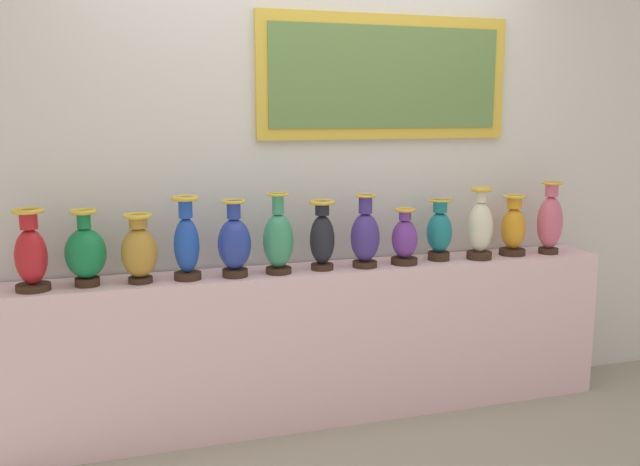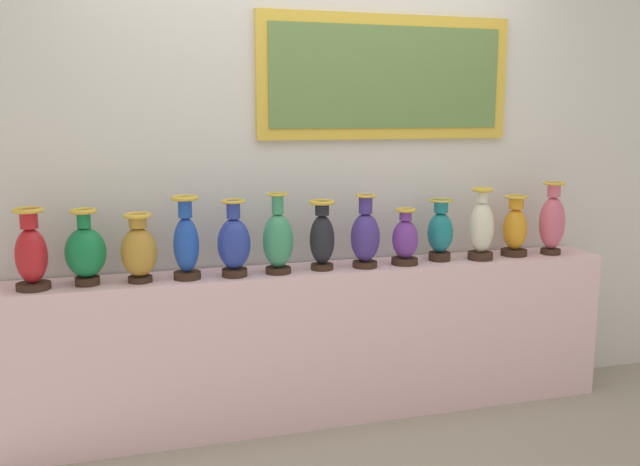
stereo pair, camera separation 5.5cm
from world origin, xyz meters
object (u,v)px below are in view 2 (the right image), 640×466
at_px(vase_sapphire, 186,242).
at_px(vase_teal, 440,232).
at_px(vase_onyx, 321,237).
at_px(vase_ivory, 481,228).
at_px(vase_emerald, 86,251).
at_px(vase_indigo, 365,236).
at_px(vase_violet, 405,240).
at_px(vase_cobalt, 234,243).
at_px(vase_ochre, 139,250).
at_px(vase_amber, 515,228).
at_px(vase_crimson, 31,253).
at_px(vase_jade, 278,240).
at_px(vase_rose, 552,221).

xyz_separation_m(vase_sapphire, vase_teal, (1.36, 0.03, -0.03)).
xyz_separation_m(vase_onyx, vase_ivory, (0.91, -0.01, 0.01)).
relative_size(vase_emerald, vase_indigo, 0.94).
height_order(vase_sapphire, vase_violet, vase_sapphire).
bearing_deg(vase_cobalt, vase_sapphire, 177.26).
bearing_deg(vase_violet, vase_ochre, 179.97).
bearing_deg(vase_violet, vase_emerald, 179.53).
height_order(vase_onyx, vase_amber, vase_onyx).
height_order(vase_onyx, vase_ivory, vase_ivory).
bearing_deg(vase_teal, vase_ochre, -178.78).
height_order(vase_sapphire, vase_teal, vase_sapphire).
xyz_separation_m(vase_emerald, vase_onyx, (1.14, -0.01, 0.01)).
xyz_separation_m(vase_indigo, vase_amber, (0.91, 0.04, -0.01)).
bearing_deg(vase_sapphire, vase_violet, -0.03).
height_order(vase_crimson, vase_violet, vase_crimson).
xyz_separation_m(vase_crimson, vase_cobalt, (0.92, -0.01, -0.00)).
bearing_deg(vase_jade, vase_indigo, 0.19).
relative_size(vase_ochre, vase_ivory, 0.83).
relative_size(vase_emerald, vase_cobalt, 0.95).
bearing_deg(vase_ochre, vase_onyx, 0.38).
bearing_deg(vase_jade, vase_ivory, 0.06).
height_order(vase_indigo, vase_ivory, vase_ivory).
bearing_deg(vase_sapphire, vase_onyx, 0.51).
bearing_deg(vase_onyx, vase_jade, -176.69).
relative_size(vase_emerald, vase_onyx, 1.00).
xyz_separation_m(vase_amber, vase_rose, (0.22, -0.03, 0.03)).
bearing_deg(vase_emerald, vase_ochre, -3.03).
relative_size(vase_crimson, vase_indigo, 0.98).
relative_size(vase_onyx, vase_teal, 1.07).
bearing_deg(vase_sapphire, vase_ochre, 179.98).
relative_size(vase_indigo, vase_teal, 1.14).
bearing_deg(vase_ochre, vase_jade, -0.62).
height_order(vase_crimson, vase_indigo, vase_indigo).
bearing_deg(vase_emerald, vase_onyx, -0.34).
height_order(vase_ochre, vase_rose, vase_rose).
bearing_deg(vase_ivory, vase_cobalt, -179.79).
relative_size(vase_emerald, vase_ochre, 1.09).
bearing_deg(vase_onyx, vase_indigo, -2.85).
xyz_separation_m(vase_indigo, vase_teal, (0.45, 0.04, -0.01)).
bearing_deg(vase_onyx, vase_ochre, -179.62).
bearing_deg(vase_jade, vase_emerald, 178.75).
bearing_deg(vase_indigo, vase_onyx, 177.15).
distance_m(vase_violet, vase_rose, 0.90).
height_order(vase_crimson, vase_teal, vase_crimson).
bearing_deg(vase_emerald, vase_teal, 0.66).
height_order(vase_indigo, vase_violet, vase_indigo).
relative_size(vase_jade, vase_rose, 0.98).
bearing_deg(vase_crimson, vase_violet, 0.10).
bearing_deg(vase_onyx, vase_ivory, -0.76).
bearing_deg(vase_indigo, vase_violet, 1.29).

